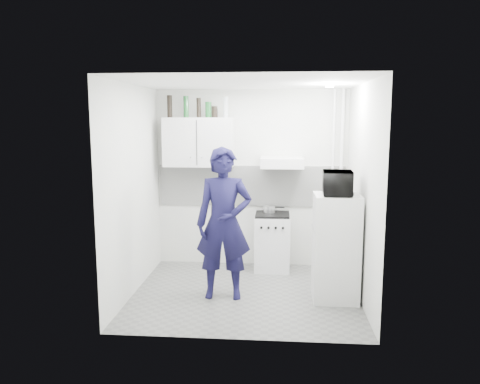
{
  "coord_description": "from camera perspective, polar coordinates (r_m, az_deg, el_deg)",
  "views": [
    {
      "loc": [
        0.39,
        -5.62,
        2.17
      ],
      "look_at": [
        -0.09,
        0.3,
        1.25
      ],
      "focal_mm": 35.0,
      "sensor_mm": 36.0,
      "label": 1
    }
  ],
  "objects": [
    {
      "name": "person",
      "position": [
        5.68,
        -1.98,
        -3.86
      ],
      "size": [
        0.69,
        0.47,
        1.85
      ],
      "primitive_type": "imported",
      "rotation": [
        0.0,
        0.0,
        0.04
      ],
      "color": "black",
      "rests_on": "floor"
    },
    {
      "name": "bottle_a",
      "position": [
        6.87,
        -8.57,
        10.28
      ],
      "size": [
        0.07,
        0.07,
        0.32
      ],
      "primitive_type": "cylinder",
      "color": "black",
      "rests_on": "upper_cabinet"
    },
    {
      "name": "range_hood",
      "position": [
        6.65,
        5.15,
        3.59
      ],
      "size": [
        0.6,
        0.5,
        0.14
      ],
      "primitive_type": "cube",
      "color": "silver",
      "rests_on": "wall_back"
    },
    {
      "name": "pipe_b",
      "position": [
        6.89,
        11.19,
        1.39
      ],
      "size": [
        0.04,
        0.04,
        2.6
      ],
      "primitive_type": "cylinder",
      "color": "silver",
      "rests_on": "floor"
    },
    {
      "name": "ceiling",
      "position": [
        5.65,
        0.69,
        13.17
      ],
      "size": [
        2.8,
        2.8,
        0.0
      ],
      "primitive_type": "plane",
      "color": "white",
      "rests_on": "wall_back"
    },
    {
      "name": "bottle_d",
      "position": [
        6.79,
        -5.05,
        10.2
      ],
      "size": [
        0.06,
        0.06,
        0.28
      ],
      "primitive_type": "cylinder",
      "color": "black",
      "rests_on": "upper_cabinet"
    },
    {
      "name": "ceiling_spot_fixture",
      "position": [
        5.86,
        10.87,
        12.57
      ],
      "size": [
        0.1,
        0.1,
        0.02
      ],
      "primitive_type": "cylinder",
      "color": "white",
      "rests_on": "ceiling"
    },
    {
      "name": "wall_back",
      "position": [
        6.93,
        1.38,
        1.6
      ],
      "size": [
        2.8,
        0.0,
        2.8
      ],
      "primitive_type": "plane",
      "rotation": [
        1.57,
        0.0,
        0.0
      ],
      "color": "silver",
      "rests_on": "floor"
    },
    {
      "name": "floor",
      "position": [
        6.04,
        0.64,
        -12.27
      ],
      "size": [
        2.8,
        2.8,
        0.0
      ],
      "primitive_type": "plane",
      "color": "#62635F",
      "rests_on": "ground"
    },
    {
      "name": "bottle_e",
      "position": [
        6.74,
        -1.76,
        10.29
      ],
      "size": [
        0.07,
        0.07,
        0.29
      ],
      "primitive_type": "cylinder",
      "color": "#B2B7BC",
      "rests_on": "upper_cabinet"
    },
    {
      "name": "bottle_c",
      "position": [
        6.82,
        -6.6,
        10.28
      ],
      "size": [
        0.07,
        0.07,
        0.3
      ],
      "primitive_type": "cylinder",
      "color": "#144C1E",
      "rests_on": "upper_cabinet"
    },
    {
      "name": "canister_b",
      "position": [
        6.75,
        -3.1,
        9.73
      ],
      "size": [
        0.08,
        0.08,
        0.16
      ],
      "primitive_type": "cylinder",
      "color": "black",
      "rests_on": "upper_cabinet"
    },
    {
      "name": "wall_left",
      "position": [
        5.96,
        -12.89,
        0.19
      ],
      "size": [
        0.0,
        2.6,
        2.6
      ],
      "primitive_type": "plane",
      "rotation": [
        1.57,
        0.0,
        1.57
      ],
      "color": "silver",
      "rests_on": "floor"
    },
    {
      "name": "saucepan",
      "position": [
        6.82,
        3.59,
        -2.11
      ],
      "size": [
        0.17,
        0.17,
        0.1
      ],
      "primitive_type": "cylinder",
      "color": "silver",
      "rests_on": "stove_top"
    },
    {
      "name": "stove_top",
      "position": [
        6.76,
        3.98,
        -2.76
      ],
      "size": [
        0.48,
        0.48,
        0.03
      ],
      "primitive_type": "cube",
      "color": "black",
      "rests_on": "stove"
    },
    {
      "name": "canister_a",
      "position": [
        6.77,
        -3.87,
        9.98
      ],
      "size": [
        0.09,
        0.09,
        0.22
      ],
      "primitive_type": "cylinder",
      "color": "#144C1E",
      "rests_on": "upper_cabinet"
    },
    {
      "name": "upper_cabinet",
      "position": [
        6.8,
        -5.05,
        6.08
      ],
      "size": [
        1.0,
        0.35,
        0.7
      ],
      "primitive_type": "cube",
      "color": "silver",
      "rests_on": "wall_back"
    },
    {
      "name": "pipe_a",
      "position": [
        6.9,
        12.18,
        1.37
      ],
      "size": [
        0.05,
        0.05,
        2.6
      ],
      "primitive_type": "cylinder",
      "color": "silver",
      "rests_on": "floor"
    },
    {
      "name": "wall_right",
      "position": [
        5.77,
        14.66,
        -0.15
      ],
      "size": [
        0.0,
        2.6,
        2.6
      ],
      "primitive_type": "plane",
      "rotation": [
        1.57,
        0.0,
        -1.57
      ],
      "color": "silver",
      "rests_on": "floor"
    },
    {
      "name": "fridge",
      "position": [
        5.79,
        11.59,
        -6.63
      ],
      "size": [
        0.54,
        0.54,
        1.29
      ],
      "primitive_type": "cube",
      "rotation": [
        0.0,
        0.0,
        0.0
      ],
      "color": "silver",
      "rests_on": "floor"
    },
    {
      "name": "microwave",
      "position": [
        5.64,
        11.84,
        1.09
      ],
      "size": [
        0.52,
        0.37,
        0.28
      ],
      "primitive_type": "imported",
      "rotation": [
        0.0,
        0.0,
        1.51
      ],
      "color": "black",
      "rests_on": "fridge"
    },
    {
      "name": "backsplash",
      "position": [
        6.93,
        1.37,
        0.76
      ],
      "size": [
        2.74,
        0.03,
        0.6
      ],
      "primitive_type": "cube",
      "color": "white",
      "rests_on": "wall_back"
    },
    {
      "name": "stove",
      "position": [
        6.85,
        3.94,
        -6.17
      ],
      "size": [
        0.5,
        0.5,
        0.8
      ],
      "primitive_type": "cube",
      "color": "silver",
      "rests_on": "floor"
    }
  ]
}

